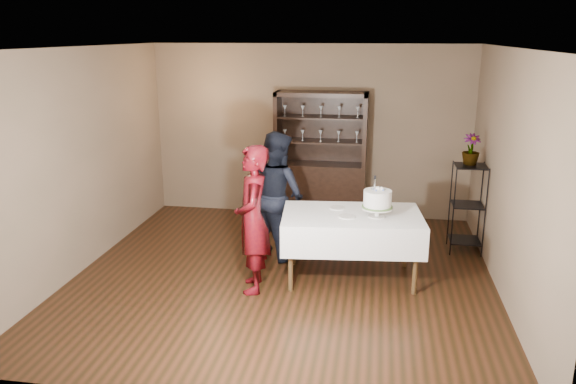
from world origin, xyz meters
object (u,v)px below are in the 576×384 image
Objects in this scene: man at (277,194)px; potted_plant at (471,149)px; china_hutch at (320,178)px; woman at (253,219)px; cake_table at (352,229)px; cake at (377,200)px; plant_etagere at (467,205)px.

potted_plant is (2.47, 0.57, 0.56)m from man.
man is at bearing -104.08° from china_hutch.
woman is at bearing -147.00° from potted_plant.
cake is at bearing -11.39° from cake_table.
man is (-0.40, -1.58, 0.17)m from china_hutch.
plant_etagere is 0.71× the size of woman.
china_hutch is at bearing -63.29° from man.
cake is (0.89, -2.25, 0.35)m from china_hutch.
china_hutch is 2.42m from potted_plant.
cake_table is at bearing -141.05° from potted_plant.
china_hutch reaches higher than woman.
potted_plant is at bearing -126.13° from man.
plant_etagere is at bearing 109.82° from woman.
woman is at bearing 126.56° from man.
plant_etagere is 1.86m from cake_table.
cake is (0.28, -0.06, 0.39)m from cake_table.
plant_etagere is at bearing -77.13° from potted_plant.
cake_table is (0.61, -2.19, -0.04)m from china_hutch.
cake is at bearing -68.36° from china_hutch.
potted_plant is (-0.01, 0.04, 0.74)m from plant_etagere.
plant_etagere is (2.08, -1.05, -0.01)m from china_hutch.
china_hutch reaches higher than potted_plant.
china_hutch reaches higher than cake_table.
cake_table is 1.20m from woman.
woman is 3.41× the size of cake.
man is at bearing 163.35° from woman.
plant_etagere is at bearing -26.83° from china_hutch.
cake_table is 4.22× the size of potted_plant.
china_hutch is 1.64m from man.
china_hutch is at bearing 157.43° from woman.
man is 2.59m from potted_plant.
man is (-1.00, 0.61, 0.21)m from cake_table.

